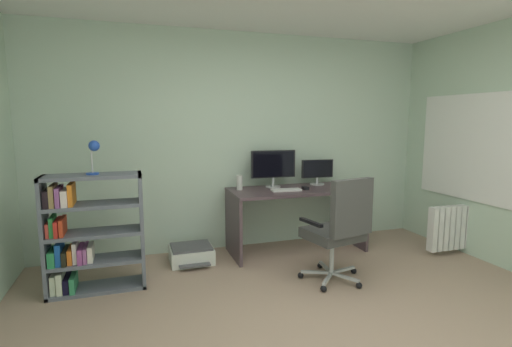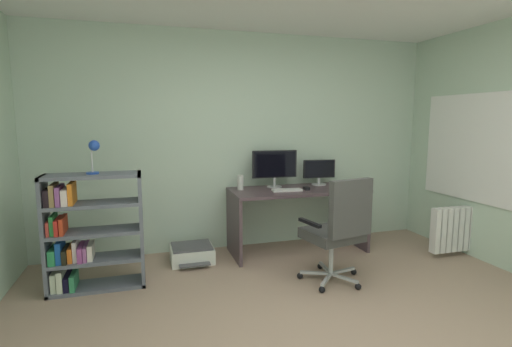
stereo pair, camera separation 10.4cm
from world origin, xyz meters
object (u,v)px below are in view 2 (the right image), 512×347
object	(u,v)px
bookshelf	(85,234)
radiator	(461,228)
desk	(298,205)
office_chair	(339,227)
monitor_secondary	(319,171)
computer_mouse	(306,188)
printer	(192,254)
monitor_main	(275,165)
desktop_speaker	(240,183)
desk_lamp	(94,151)
keyboard	(287,190)

from	to	relation	value
bookshelf	radiator	distance (m)	4.06
desk	office_chair	size ratio (longest dim) A/B	1.53
monitor_secondary	computer_mouse	bearing A→B (deg)	-137.14
bookshelf	radiator	world-z (taller)	bookshelf
desk	printer	bearing A→B (deg)	-179.95
desk	monitor_main	distance (m)	0.55
monitor_secondary	printer	size ratio (longest dim) A/B	0.85
desktop_speaker	desk_lamp	xyz separation A→B (m)	(-1.50, -0.55, 0.45)
bookshelf	desk_lamp	xyz separation A→B (m)	(0.12, 0.00, 0.77)
keyboard	computer_mouse	world-z (taller)	computer_mouse
desk_lamp	printer	world-z (taller)	desk_lamp
computer_mouse	radiator	xyz separation A→B (m)	(1.69, -0.59, -0.46)
monitor_main	radiator	bearing A→B (deg)	-23.13
desktop_speaker	office_chair	world-z (taller)	office_chair
monitor_main	keyboard	xyz separation A→B (m)	(0.06, -0.27, -0.26)
computer_mouse	radiator	size ratio (longest dim) A/B	0.13
computer_mouse	desktop_speaker	xyz separation A→B (m)	(-0.74, 0.22, 0.07)
office_chair	printer	distance (m)	1.68
monitor_secondary	desktop_speaker	size ratio (longest dim) A/B	2.40
monitor_main	printer	distance (m)	1.40
monitor_main	desk_lamp	world-z (taller)	desk_lamp
desk	monitor_secondary	bearing A→B (deg)	26.63
keyboard	desktop_speaker	bearing A→B (deg)	159.78
keyboard	bookshelf	bearing A→B (deg)	-167.21
monitor_main	radiator	distance (m)	2.28
desk_lamp	printer	xyz separation A→B (m)	(0.90, 0.42, -1.20)
monitor_main	bookshelf	xyz separation A→B (m)	(-2.05, -0.60, -0.50)
monitor_main	monitor_secondary	world-z (taller)	monitor_main
keyboard	computer_mouse	distance (m)	0.25
bookshelf	desk_lamp	world-z (taller)	desk_lamp
keyboard	bookshelf	xyz separation A→B (m)	(-2.11, -0.33, -0.24)
desktop_speaker	bookshelf	xyz separation A→B (m)	(-1.62, -0.55, -0.32)
keyboard	office_chair	size ratio (longest dim) A/B	0.33
monitor_main	keyboard	world-z (taller)	monitor_main
desk	desk_lamp	size ratio (longest dim) A/B	5.24
monitor_main	computer_mouse	distance (m)	0.47
desk_lamp	monitor_secondary	bearing A→B (deg)	13.30
monitor_secondary	computer_mouse	xyz separation A→B (m)	(-0.29, -0.27, -0.16)
desk	monitor_secondary	size ratio (longest dim) A/B	3.91
desk	monitor_main	world-z (taller)	monitor_main
monitor_main	computer_mouse	bearing A→B (deg)	-41.13
keyboard	radiator	xyz separation A→B (m)	(1.94, -0.58, -0.45)
computer_mouse	monitor_secondary	bearing A→B (deg)	47.79
monitor_secondary	printer	xyz separation A→B (m)	(-1.62, -0.18, -0.85)
printer	radiator	distance (m)	3.11
computer_mouse	bookshelf	bearing A→B (deg)	-167.05
desk	radiator	size ratio (longest dim) A/B	2.04
desktop_speaker	monitor_main	bearing A→B (deg)	6.23
office_chair	desk_lamp	size ratio (longest dim) A/B	3.42
computer_mouse	printer	bearing A→B (deg)	-178.78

